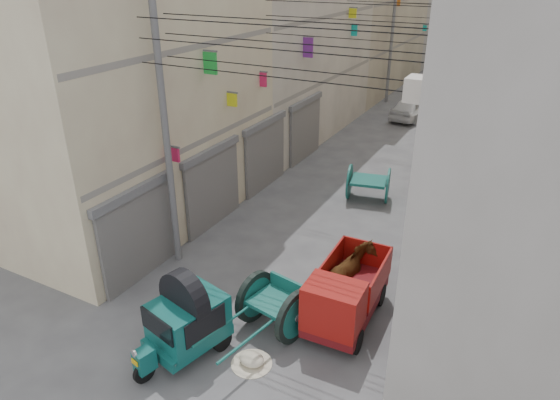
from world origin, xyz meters
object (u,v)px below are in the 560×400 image
Objects in this scene: mini_truck at (343,301)px; distant_car_grey at (466,110)px; feed_sack at (251,359)px; distant_car_white at (412,108)px; auto_rickshaw at (186,318)px; tonga_cart at (274,305)px; horse at (350,278)px; second_cart at (368,182)px; distant_car_green at (441,76)px.

mini_truck is 0.87× the size of distant_car_grey.
feed_sack is 21.92m from distant_car_white.
auto_rickshaw reaches higher than distant_car_white.
tonga_cart is at bearing 95.66° from feed_sack.
auto_rickshaw is 4.53m from horse.
second_cart is 0.48× the size of distant_car_white.
feed_sack is 0.16× the size of distant_car_grey.
tonga_cart is 21.80m from distant_car_grey.
horse is at bearing -104.49° from distant_car_grey.
tonga_cart is 8.48m from second_cart.
mini_truck is 5.25× the size of feed_sack.
feed_sack is 3.53m from horse.
horse is at bearing 99.71° from mini_truck.
tonga_cart is at bearing -107.95° from distant_car_grey.
distant_car_grey is (1.08, 21.77, -0.12)m from tonga_cart.
distant_car_grey is (-0.44, 20.93, -0.24)m from mini_truck.
second_cart is 9.87m from feed_sack.
second_cart is at bearing -111.54° from distant_car_grey.
second_cart is at bearing 104.30° from distant_car_white.
second_cart is (-1.94, 7.64, -0.11)m from mini_truck.
auto_rickshaw is at bearing 98.70° from distant_car_white.
tonga_cart is 5.36× the size of feed_sack.
feed_sack is at bearing 75.88° from horse.
second_cart is at bearing 98.38° from auto_rickshaw.
second_cart is 13.38m from distant_car_grey.
distant_car_white reaches higher than distant_car_grey.
auto_rickshaw is at bearing 58.70° from horse.
distant_car_grey is at bearing -83.96° from horse.
auto_rickshaw is 3.89m from mini_truck.
mini_truck is at bearing 57.77° from feed_sack.
distant_car_green is at bearing 95.32° from distant_car_grey.
second_cart is at bearing 102.24° from mini_truck.
mini_truck is (2.93, 2.55, -0.17)m from auto_rickshaw.
distant_car_white is 3.18m from distant_car_grey.
distant_car_green is at bearing -77.51° from horse.
mini_truck reaches higher than auto_rickshaw.
distant_car_green is (-2.43, 32.18, 0.41)m from feed_sack.
distant_car_green is at bearing 105.57° from tonga_cart.
mini_truck reaches higher than feed_sack.
distant_car_white is at bearing 95.13° from feed_sack.
horse is 18.82m from distant_car_white.
tonga_cart is 1.48m from feed_sack.
feed_sack is 23.15m from distant_car_grey.
horse reaches higher than second_cart.
distant_car_grey reaches higher than distant_car_green.
distant_car_grey is at bearing -148.18° from distant_car_white.
tonga_cart reaches higher than feed_sack.
mini_truck is 1.64× the size of horse.
distant_car_green is (-3.37, 9.05, -0.05)m from distant_car_grey.
mini_truck is (1.52, 0.83, 0.12)m from tonga_cart.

